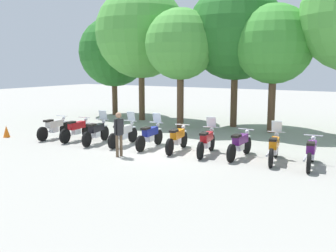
% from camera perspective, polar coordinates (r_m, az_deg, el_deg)
% --- Properties ---
extents(ground_plane, '(80.00, 80.00, 0.00)m').
position_cam_1_polar(ground_plane, '(15.42, -0.94, -3.56)').
color(ground_plane, '#9E9B93').
extents(motorcycle_0, '(0.62, 2.19, 0.99)m').
position_cam_1_polar(motorcycle_0, '(18.59, -16.36, -0.19)').
color(motorcycle_0, black).
rests_on(motorcycle_0, ground_plane).
extents(motorcycle_1, '(0.62, 2.19, 0.99)m').
position_cam_1_polar(motorcycle_1, '(17.82, -13.28, -0.45)').
color(motorcycle_1, black).
rests_on(motorcycle_1, ground_plane).
extents(motorcycle_2, '(0.69, 2.17, 1.37)m').
position_cam_1_polar(motorcycle_2, '(16.92, -10.47, -0.80)').
color(motorcycle_2, black).
rests_on(motorcycle_2, ground_plane).
extents(motorcycle_3, '(0.62, 2.19, 1.37)m').
position_cam_1_polar(motorcycle_3, '(16.36, -6.52, -1.04)').
color(motorcycle_3, black).
rests_on(motorcycle_3, ground_plane).
extents(motorcycle_4, '(0.62, 2.19, 1.37)m').
position_cam_1_polar(motorcycle_4, '(15.76, -2.64, -1.37)').
color(motorcycle_4, black).
rests_on(motorcycle_4, ground_plane).
extents(motorcycle_5, '(0.62, 2.18, 0.99)m').
position_cam_1_polar(motorcycle_5, '(15.15, 1.36, -1.84)').
color(motorcycle_5, black).
rests_on(motorcycle_5, ground_plane).
extents(motorcycle_6, '(0.62, 2.18, 1.37)m').
position_cam_1_polar(motorcycle_6, '(14.63, 5.68, -2.21)').
color(motorcycle_6, black).
rests_on(motorcycle_6, ground_plane).
extents(motorcycle_7, '(0.62, 2.19, 0.99)m').
position_cam_1_polar(motorcycle_7, '(14.33, 10.51, -2.62)').
color(motorcycle_7, black).
rests_on(motorcycle_7, ground_plane).
extents(motorcycle_8, '(0.62, 2.18, 1.37)m').
position_cam_1_polar(motorcycle_8, '(13.97, 15.29, -3.02)').
color(motorcycle_8, black).
rests_on(motorcycle_8, ground_plane).
extents(motorcycle_9, '(0.62, 2.19, 0.99)m').
position_cam_1_polar(motorcycle_9, '(13.64, 20.27, -3.61)').
color(motorcycle_9, black).
rests_on(motorcycle_9, ground_plane).
extents(person_0, '(0.28, 0.40, 1.65)m').
position_cam_1_polar(person_0, '(14.27, -7.23, -0.72)').
color(person_0, brown).
rests_on(person_0, ground_plane).
extents(tree_0, '(4.58, 4.58, 6.49)m').
position_cam_1_polar(tree_0, '(26.43, -7.95, 10.71)').
color(tree_0, brown).
rests_on(tree_0, ground_plane).
extents(tree_1, '(5.41, 5.41, 7.95)m').
position_cam_1_polar(tree_1, '(23.77, -3.97, 13.51)').
color(tree_1, brown).
rests_on(tree_1, ground_plane).
extents(tree_2, '(3.70, 3.70, 6.26)m').
position_cam_1_polar(tree_2, '(20.57, 1.86, 11.87)').
color(tree_2, brown).
rests_on(tree_2, ground_plane).
extents(tree_3, '(5.10, 5.10, 7.62)m').
position_cam_1_polar(tree_3, '(21.37, 9.91, 13.45)').
color(tree_3, brown).
rests_on(tree_3, ground_plane).
extents(tree_4, '(3.87, 3.87, 6.28)m').
position_cam_1_polar(tree_4, '(19.88, 15.30, 11.49)').
color(tree_4, brown).
rests_on(tree_4, ground_plane).
extents(traffic_cone, '(0.32, 0.32, 0.55)m').
position_cam_1_polar(traffic_cone, '(19.60, -22.63, -0.74)').
color(traffic_cone, orange).
rests_on(traffic_cone, ground_plane).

